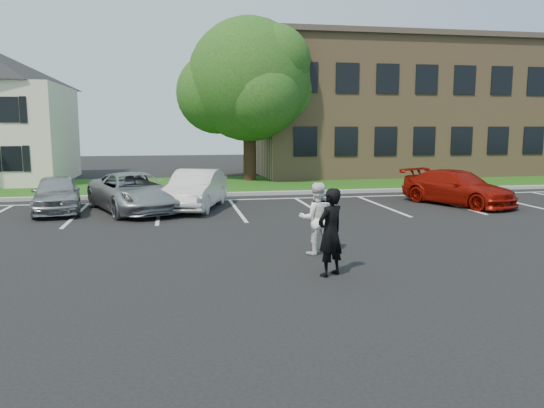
% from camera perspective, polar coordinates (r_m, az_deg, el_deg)
% --- Properties ---
extents(ground_plane, '(90.00, 90.00, 0.00)m').
position_cam_1_polar(ground_plane, '(11.67, 0.90, -6.80)').
color(ground_plane, black).
rests_on(ground_plane, ground).
extents(curb, '(40.00, 0.30, 0.15)m').
position_cam_1_polar(curb, '(23.34, -4.93, 1.06)').
color(curb, gray).
rests_on(curb, ground).
extents(grass_strip, '(44.00, 8.00, 0.08)m').
position_cam_1_polar(grass_strip, '(27.30, -5.75, 2.05)').
color(grass_strip, '#244F0E').
rests_on(grass_strip, ground).
extents(stall_lines, '(34.00, 5.36, 0.01)m').
position_cam_1_polar(stall_lines, '(20.54, -0.20, -0.12)').
color(stall_lines, silver).
rests_on(stall_lines, ground).
extents(office_building, '(22.40, 10.40, 8.30)m').
position_cam_1_polar(office_building, '(36.82, 15.90, 9.84)').
color(office_building, '#93734D').
rests_on(office_building, ground).
extents(tree, '(7.80, 7.20, 8.80)m').
position_cam_1_polar(tree, '(29.40, -2.32, 12.90)').
color(tree, black).
rests_on(tree, ground).
extents(man_black_suit, '(0.79, 0.72, 1.82)m').
position_cam_1_polar(man_black_suit, '(10.89, 6.29, -3.04)').
color(man_black_suit, black).
rests_on(man_black_suit, ground).
extents(man_white_shirt, '(0.88, 0.71, 1.73)m').
position_cam_1_polar(man_white_shirt, '(12.69, 4.79, -1.57)').
color(man_white_shirt, white).
rests_on(man_white_shirt, ground).
extents(car_silver_west, '(2.18, 4.11, 1.33)m').
position_cam_1_polar(car_silver_west, '(20.29, -22.15, 1.03)').
color(car_silver_west, '#A1A1A5').
rests_on(car_silver_west, ground).
extents(car_silver_minivan, '(3.98, 5.48, 1.39)m').
position_cam_1_polar(car_silver_minivan, '(19.63, -14.61, 1.23)').
color(car_silver_minivan, '#989A9E').
rests_on(car_silver_minivan, ground).
extents(car_white_sedan, '(2.71, 4.61, 1.44)m').
position_cam_1_polar(car_white_sedan, '(19.82, -8.21, 1.56)').
color(car_white_sedan, silver).
rests_on(car_white_sedan, ground).
extents(car_red_compact, '(3.60, 4.96, 1.33)m').
position_cam_1_polar(car_red_compact, '(21.84, 19.35, 1.67)').
color(car_red_compact, '#901006').
rests_on(car_red_compact, ground).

